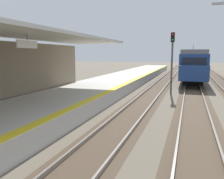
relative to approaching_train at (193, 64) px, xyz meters
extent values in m
cube|color=#B7B5AD|center=(-7.80, -17.16, -1.73)|extent=(5.00, 80.00, 0.90)
cube|color=yellow|center=(-5.55, -17.16, -1.27)|extent=(0.50, 80.00, 0.01)
cube|color=white|center=(-7.50, -24.38, 1.64)|extent=(0.08, 1.40, 0.36)
cylinder|color=#333333|center=(-7.50, -24.38, 1.96)|extent=(0.03, 0.03, 0.27)
cube|color=#4C3D2D|center=(-3.40, -13.16, -2.17)|extent=(2.34, 120.00, 0.01)
cube|color=slate|center=(-4.12, -13.16, -2.09)|extent=(0.08, 120.00, 0.15)
cube|color=slate|center=(-2.68, -13.16, -2.09)|extent=(0.08, 120.00, 0.15)
cube|color=#4C3D2D|center=(0.00, -13.16, -2.17)|extent=(2.34, 120.00, 0.01)
cube|color=slate|center=(-0.72, -13.16, -2.09)|extent=(0.08, 120.00, 0.15)
cube|color=slate|center=(0.72, -13.16, -2.09)|extent=(0.08, 120.00, 0.15)
cube|color=navy|center=(0.00, 0.38, -0.11)|extent=(2.90, 18.00, 2.70)
cube|color=slate|center=(0.00, 0.38, 1.46)|extent=(2.67, 18.00, 0.44)
cube|color=black|center=(0.00, -8.64, 0.30)|extent=(2.32, 0.06, 1.21)
cube|color=navy|center=(0.00, -9.42, -0.58)|extent=(2.78, 1.60, 1.49)
cube|color=black|center=(1.46, 0.38, 0.30)|extent=(0.04, 15.84, 0.86)
cylinder|color=#333333|center=(0.00, 3.98, 2.13)|extent=(0.06, 0.06, 0.90)
cube|color=black|center=(0.00, -5.47, -1.82)|extent=(2.17, 2.20, 0.72)
cube|color=black|center=(0.00, 6.23, -1.82)|extent=(2.17, 2.20, 0.72)
cylinder|color=#4C4C4C|center=(-1.86, -12.59, 0.02)|extent=(0.16, 0.16, 4.40)
cube|color=black|center=(-1.86, -12.59, 2.62)|extent=(0.32, 0.24, 0.80)
sphere|color=red|center=(-1.86, -12.73, 2.84)|extent=(0.16, 0.16, 0.16)
sphere|color=green|center=(-1.86, -12.73, 2.40)|extent=(0.16, 0.16, 0.16)
camera|label=1|loc=(-0.42, -33.75, 1.17)|focal=38.45mm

